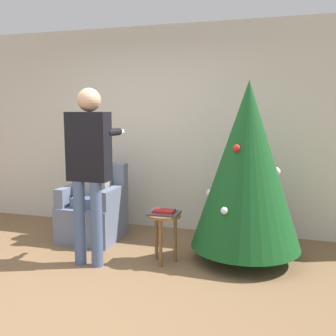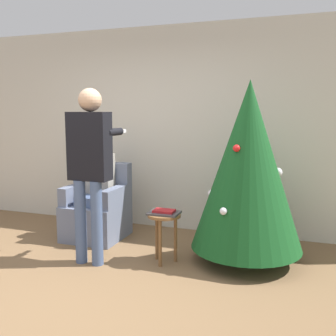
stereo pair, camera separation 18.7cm
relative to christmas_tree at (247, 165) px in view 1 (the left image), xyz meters
name	(u,v)px [view 1 (the left image)]	position (x,y,z in m)	size (l,w,h in m)	color
ground_plane	(71,296)	(-1.36, -1.29, -1.03)	(14.00, 14.00, 0.00)	brown
wall_back	(153,129)	(-1.36, 0.94, 0.32)	(8.00, 0.06, 2.70)	beige
christmas_tree	(247,165)	(0.00, 0.00, 0.00)	(1.16, 1.16, 1.91)	brown
armchair	(94,212)	(-1.90, 0.22, -0.70)	(0.68, 0.70, 0.93)	slate
person_seated	(92,184)	(-1.90, 0.19, -0.34)	(0.36, 0.46, 1.26)	#475B84
person_standing	(89,159)	(-1.54, -0.54, 0.07)	(0.45, 0.57, 1.82)	#475B84
side_stool	(164,224)	(-0.81, -0.31, -0.61)	(0.35, 0.35, 0.53)	brown
laptop	(164,213)	(-0.81, -0.31, -0.50)	(0.32, 0.23, 0.02)	#38383D
book	(164,211)	(-0.81, -0.31, -0.47)	(0.22, 0.15, 0.02)	#B21E23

